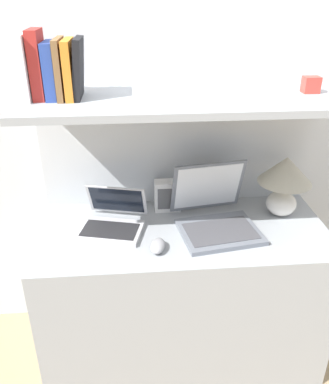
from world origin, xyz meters
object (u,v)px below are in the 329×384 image
Objects in this scene: laptop_small at (112,221)px; book_red at (38,65)px; computer_mouse at (158,246)px; shelf_gadget at (311,85)px; book_brown at (60,69)px; book_blue at (51,71)px; book_orange at (70,69)px; router_box at (168,196)px; book_black at (78,68)px; laptop_large at (215,216)px; table_lamp at (285,178)px; book_white at (26,67)px.

book_red is at bearing 173.25° from laptop_small.
computer_mouse is 0.82m from book_red.
laptop_small is 0.98m from shelf_gadget.
book_brown reaches higher than shelf_gadget.
book_orange reaches higher than book_blue.
book_blue reaches higher than router_box.
book_brown is 0.99× the size of book_black.
book_red is 1.21× the size of book_blue.
laptop_large is 0.84m from book_orange.
book_red is at bearing 180.00° from shelf_gadget.
book_black reaches higher than laptop_small.
laptop_large is 0.30m from computer_mouse.
book_brown reaches higher than table_lamp.
book_blue is at bearing 151.00° from computer_mouse.
book_black reaches higher than book_brown.
laptop_small is at bearing -178.05° from shelf_gadget.
book_blue is (-0.96, -0.04, 0.49)m from table_lamp.
computer_mouse is (0.18, -0.18, -0.02)m from laptop_small.
book_black is at bearing 0.00° from book_blue.
book_orange reaches higher than shelf_gadget.
laptop_small is at bearing -17.37° from book_black.
shelf_gadget is (0.99, 0.00, -0.07)m from book_blue.
book_brown is at bearing -163.54° from router_box.
laptop_small is at bearing -10.21° from book_brown.
laptop_large is at bearing -4.88° from book_blue.
router_box is (0.07, 0.33, 0.05)m from computer_mouse.
computer_mouse is at bearing -44.05° from laptop_small.
laptop_small is 0.70m from book_white.
book_red reaches higher than computer_mouse.
shelf_gadget is (1.08, 0.00, -0.08)m from book_white.
table_lamp reaches higher than router_box.
book_white is at bearing 180.00° from book_orange.
table_lamp is 1.33× the size of book_brown.
book_white is (-1.04, -0.04, 0.50)m from table_lamp.
book_white reaches higher than router_box.
book_white reaches higher than computer_mouse.
book_black is (0.10, 0.00, 0.01)m from book_blue.
table_lamp is 1.02m from book_orange.
router_box is 0.69× the size of book_black.
table_lamp is 0.99m from book_black.
computer_mouse is at bearing -37.10° from book_black.
computer_mouse is 0.53× the size of book_brown.
table_lamp is 0.53m from router_box.
book_red is at bearing 0.00° from book_white.
book_blue is at bearing 180.00° from book_orange.
laptop_large is at bearing -5.78° from book_black.
shelf_gadget is (0.36, 0.05, 0.55)m from laptop_large.
book_brown reaches higher than laptop_large.
book_white is 0.09m from book_blue.
router_box is 0.61× the size of book_red.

